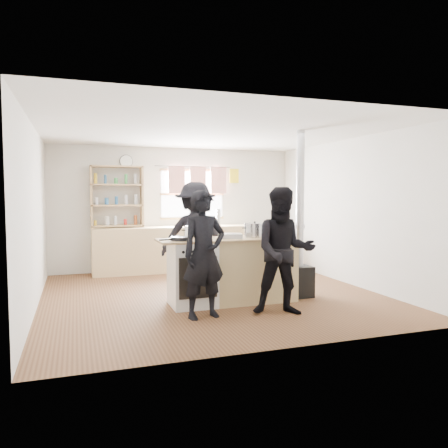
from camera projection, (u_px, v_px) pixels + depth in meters
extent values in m
cube|color=brown|center=(212.00, 295.00, 6.76)|extent=(5.00, 5.00, 0.01)
cube|color=#D5B680|center=(179.00, 249.00, 8.83)|extent=(3.40, 0.55, 0.90)
cube|color=tan|center=(118.00, 226.00, 8.52)|extent=(1.00, 0.28, 0.03)
cube|color=tan|center=(117.00, 205.00, 8.49)|extent=(1.00, 0.28, 0.03)
cube|color=tan|center=(117.00, 185.00, 8.46)|extent=(1.00, 0.28, 0.03)
cube|color=tan|center=(116.00, 167.00, 8.44)|extent=(1.00, 0.28, 0.03)
cube|color=tan|center=(91.00, 197.00, 8.33)|extent=(0.04, 0.28, 1.20)
cube|color=tan|center=(142.00, 197.00, 8.64)|extent=(0.04, 0.28, 1.20)
cylinder|color=silver|center=(218.00, 218.00, 9.05)|extent=(0.10, 0.10, 0.33)
cube|color=white|center=(192.00, 274.00, 6.07)|extent=(0.60, 0.60, 0.90)
cube|color=#CEB57C|center=(252.00, 270.00, 6.36)|extent=(1.20, 0.60, 0.90)
cube|color=tan|center=(223.00, 239.00, 6.18)|extent=(1.84, 0.64, 0.03)
cylinder|color=black|center=(181.00, 239.00, 5.89)|extent=(0.34, 0.34, 0.05)
cylinder|color=#326221|center=(181.00, 238.00, 5.89)|extent=(0.25, 0.25, 0.02)
cube|color=silver|center=(230.00, 236.00, 6.19)|extent=(0.38, 0.33, 0.07)
cube|color=brown|center=(230.00, 234.00, 6.19)|extent=(0.32, 0.28, 0.02)
cylinder|color=silver|center=(192.00, 232.00, 6.25)|extent=(0.23, 0.23, 0.16)
cylinder|color=silver|center=(192.00, 226.00, 6.24)|extent=(0.24, 0.24, 0.01)
sphere|color=black|center=(192.00, 225.00, 6.24)|extent=(0.03, 0.03, 0.03)
cylinder|color=silver|center=(255.00, 230.00, 6.34)|extent=(0.31, 0.31, 0.20)
cylinder|color=silver|center=(255.00, 223.00, 6.34)|extent=(0.32, 0.32, 0.01)
sphere|color=black|center=(255.00, 222.00, 6.34)|extent=(0.03, 0.03, 0.03)
cube|color=tan|center=(281.00, 236.00, 6.43)|extent=(0.29, 0.21, 0.02)
cube|color=olive|center=(281.00, 232.00, 6.43)|extent=(0.23, 0.12, 0.10)
cube|color=black|center=(299.00, 281.00, 6.62)|extent=(0.35, 0.35, 0.47)
cylinder|color=#ADADB2|center=(300.00, 199.00, 6.54)|extent=(0.12, 0.12, 2.03)
imported|color=black|center=(204.00, 254.00, 5.46)|extent=(0.65, 0.50, 1.61)
imported|color=black|center=(284.00, 251.00, 5.60)|extent=(0.96, 0.85, 1.65)
imported|color=black|center=(195.00, 237.00, 6.96)|extent=(1.29, 1.06, 1.74)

